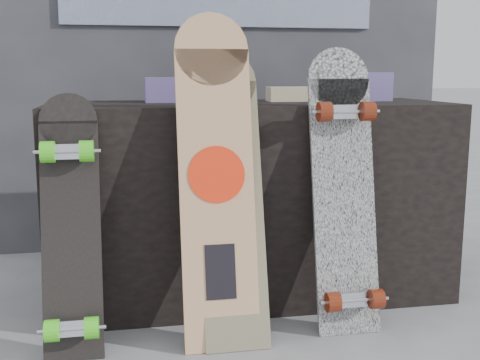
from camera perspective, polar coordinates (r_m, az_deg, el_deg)
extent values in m
plane|color=slate|center=(2.16, 3.72, -15.05)|extent=(60.00, 60.00, 0.00)
cube|color=black|center=(2.50, 0.96, -1.85)|extent=(1.60, 0.60, 0.80)
cube|color=#333338|center=(3.28, -2.11, 13.32)|extent=(2.40, 0.20, 2.20)
cube|color=#4D3E7F|center=(2.49, -6.91, 8.49)|extent=(0.18, 0.12, 0.10)
cube|color=#4D3E7F|center=(2.67, 12.32, 8.66)|extent=(0.14, 0.14, 0.12)
cube|color=#D1B78C|center=(2.56, 5.11, 8.12)|extent=(0.22, 0.10, 0.06)
cube|color=tan|center=(2.04, -2.17, -1.79)|extent=(0.26, 0.24, 1.00)
cylinder|color=tan|center=(2.10, -2.74, 12.27)|extent=(0.26, 0.07, 0.25)
cylinder|color=#FC2F0F|center=(2.03, -2.22, 0.53)|extent=(0.19, 0.05, 0.19)
cube|color=black|center=(2.04, -1.85, -8.70)|extent=(0.10, 0.04, 0.18)
cube|color=tan|center=(2.07, -0.81, -3.15)|extent=(0.22, 0.28, 0.89)
cylinder|color=tan|center=(2.14, -1.47, 9.31)|extent=(0.22, 0.08, 0.22)
cube|color=silver|center=(2.19, 9.83, -2.40)|extent=(0.23, 0.21, 0.90)
cylinder|color=silver|center=(2.23, 9.30, 9.44)|extent=(0.23, 0.06, 0.23)
cube|color=silver|center=(2.19, 10.62, -11.09)|extent=(0.09, 0.04, 0.06)
cylinder|color=#631F0E|center=(2.14, 8.79, -11.38)|extent=(0.04, 0.07, 0.07)
cylinder|color=#631F0E|center=(2.20, 12.78, -10.94)|extent=(0.05, 0.07, 0.07)
cube|color=silver|center=(2.17, 9.83, 6.33)|extent=(0.09, 0.04, 0.06)
cylinder|color=#631F0E|center=(2.13, 8.00, 6.42)|extent=(0.04, 0.07, 0.07)
cylinder|color=#631F0E|center=(2.18, 11.99, 6.39)|extent=(0.05, 0.07, 0.07)
cube|color=black|center=(2.06, -15.69, -5.42)|extent=(0.19, 0.22, 0.76)
cylinder|color=black|center=(2.10, -15.97, 5.37)|extent=(0.19, 0.06, 0.19)
cube|color=silver|center=(2.04, -15.59, -13.38)|extent=(0.09, 0.04, 0.06)
cylinder|color=#48D91E|center=(2.03, -17.40, -13.48)|extent=(0.04, 0.07, 0.07)
cylinder|color=#48D91E|center=(2.02, -13.88, -13.44)|extent=(0.04, 0.07, 0.07)
cube|color=silver|center=(2.04, -16.00, 2.54)|extent=(0.09, 0.04, 0.06)
cylinder|color=#48D91E|center=(2.03, -17.77, 2.55)|extent=(0.04, 0.07, 0.07)
cylinder|color=#48D91E|center=(2.01, -14.34, 2.68)|extent=(0.04, 0.07, 0.07)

